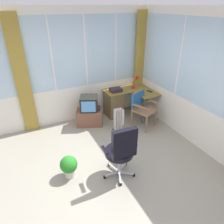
% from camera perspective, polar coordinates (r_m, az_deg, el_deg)
% --- Properties ---
extents(ground, '(5.08, 5.41, 0.06)m').
position_cam_1_polar(ground, '(4.02, -0.53, -16.41)').
color(ground, gray).
extents(north_window_panel, '(4.08, 0.07, 2.77)m').
position_cam_1_polar(north_window_panel, '(5.17, -11.60, 11.79)').
color(north_window_panel, white).
rests_on(north_window_panel, ground).
extents(east_window_panel, '(0.07, 4.41, 2.77)m').
position_cam_1_polar(east_window_panel, '(4.42, 24.56, 6.96)').
color(east_window_panel, white).
rests_on(east_window_panel, ground).
extents(curtain_north_left, '(0.32, 0.09, 2.67)m').
position_cam_1_polar(curtain_north_left, '(4.96, -23.95, 8.65)').
color(curtain_north_left, olive).
rests_on(curtain_north_left, ground).
extents(curtain_corner, '(0.32, 0.07, 2.67)m').
position_cam_1_polar(curtain_corner, '(5.85, 7.92, 13.45)').
color(curtain_corner, olive).
rests_on(curtain_corner, ground).
extents(desk, '(1.22, 1.03, 0.72)m').
position_cam_1_polar(desk, '(5.59, 1.21, 2.77)').
color(desk, olive).
rests_on(desk, ground).
extents(desk_lamp, '(0.22, 0.19, 0.36)m').
position_cam_1_polar(desk_lamp, '(5.62, 6.96, 8.91)').
color(desk_lamp, red).
rests_on(desk_lamp, desk).
extents(tv_remote, '(0.10, 0.16, 0.02)m').
position_cam_1_polar(tv_remote, '(5.51, 10.48, 5.74)').
color(tv_remote, black).
rests_on(tv_remote, desk).
extents(paper_tray, '(0.32, 0.25, 0.09)m').
position_cam_1_polar(paper_tray, '(5.42, 1.08, 6.23)').
color(paper_tray, '#2C2229').
rests_on(paper_tray, desk).
extents(wooden_armchair, '(0.62, 0.63, 0.90)m').
position_cam_1_polar(wooden_armchair, '(5.10, 8.05, 2.16)').
color(wooden_armchair, '#8B6549').
rests_on(wooden_armchair, ground).
extents(office_chair, '(0.60, 0.58, 1.08)m').
position_cam_1_polar(office_chair, '(3.48, 2.64, -10.48)').
color(office_chair, '#B7B7BF').
rests_on(office_chair, ground).
extents(tv_on_stand, '(0.76, 0.66, 0.77)m').
position_cam_1_polar(tv_on_stand, '(5.22, -6.31, -0.02)').
color(tv_on_stand, brown).
rests_on(tv_on_stand, ground).
extents(space_heater, '(0.27, 0.18, 0.59)m').
position_cam_1_polar(space_heater, '(4.94, 1.96, -2.07)').
color(space_heater, silver).
rests_on(space_heater, ground).
extents(potted_plant, '(0.31, 0.31, 0.43)m').
position_cam_1_polar(potted_plant, '(3.81, -12.01, -14.53)').
color(potted_plant, beige).
rests_on(potted_plant, ground).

